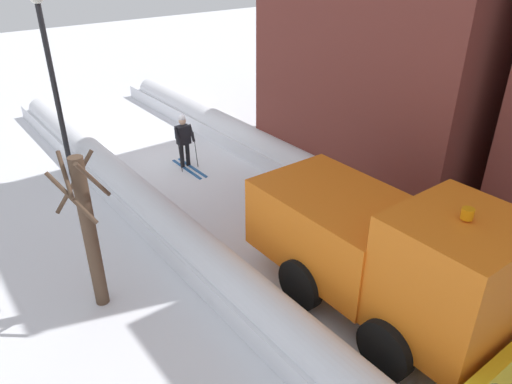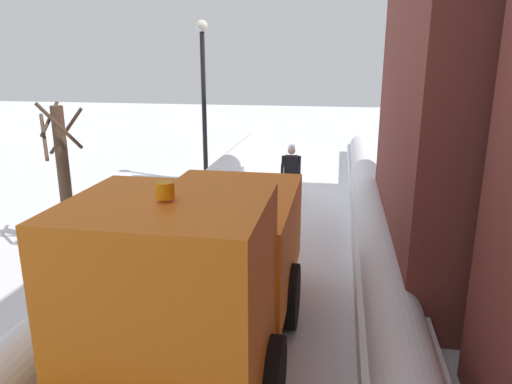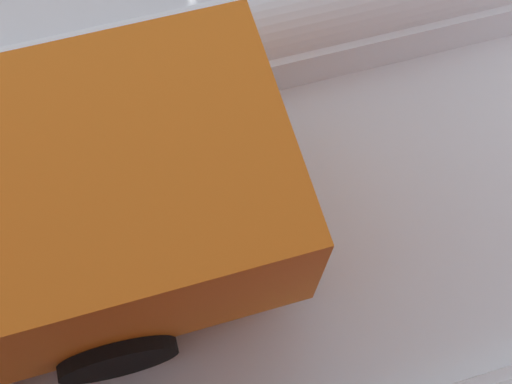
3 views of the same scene
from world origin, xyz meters
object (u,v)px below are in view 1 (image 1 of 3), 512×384
Objects in this scene: traffic_light_pole at (372,98)px; bare_tree_near at (89,230)px; plow_truck at (385,253)px; street_lamp at (50,66)px; skier at (183,138)px.

bare_tree_near is at bearing -1.68° from traffic_light_pole.
bare_tree_near reaches higher than plow_truck.
street_lamp reaches higher than bare_tree_near.
plow_truck is 1.07× the size of street_lamp.
traffic_light_pole is 0.78× the size of street_lamp.
skier is 0.42× the size of traffic_light_pole.
bare_tree_near is (1.54, 6.53, -1.71)m from street_lamp.
plow_truck is at bearing 45.84° from traffic_light_pole.
street_lamp is (6.27, -6.76, 0.46)m from traffic_light_pole.
plow_truck is 10.84m from street_lamp.
skier is at bearing -92.60° from plow_truck.
bare_tree_near is at bearing 45.29° from skier.
street_lamp is 1.60× the size of bare_tree_near.
bare_tree_near is at bearing 76.72° from street_lamp.
traffic_light_pole is 9.23m from street_lamp.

